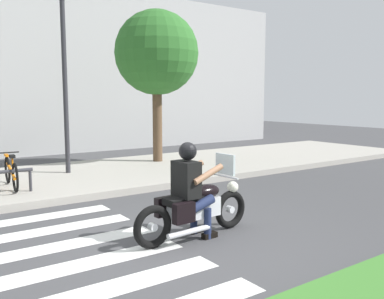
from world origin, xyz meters
name	(u,v)px	position (x,y,z in m)	size (l,w,h in m)	color
ground_plane	(171,244)	(0.00, 0.00, 0.00)	(48.00, 48.00, 0.00)	#424244
sidewalk	(56,180)	(0.00, 5.23, 0.07)	(24.00, 4.40, 0.15)	#A8A399
crosswalk_stripe_1	(105,290)	(-1.33, -0.80, 0.00)	(2.80, 0.40, 0.01)	white
crosswalk_stripe_2	(79,265)	(-1.33, 0.00, 0.00)	(2.80, 0.40, 0.01)	white
crosswalk_stripe_3	(58,247)	(-1.33, 0.80, 0.00)	(2.80, 0.40, 0.01)	white
crosswalk_stripe_4	(42,231)	(-1.33, 1.60, 0.00)	(2.80, 0.40, 0.01)	white
crosswalk_stripe_5	(29,219)	(-1.33, 2.40, 0.00)	(2.80, 0.40, 0.01)	white
motorcycle	(195,207)	(0.45, 0.04, 0.45)	(2.06, 0.66, 1.19)	black
rider	(191,184)	(0.37, 0.04, 0.81)	(0.65, 0.56, 1.42)	black
bicycle_3	(11,172)	(-1.15, 4.50, 0.49)	(0.48, 1.67, 0.73)	black
street_lamp	(64,67)	(0.44, 5.63, 2.80)	(0.28, 0.28, 4.67)	#2D2D33
tree_near_rack	(157,54)	(3.32, 6.03, 3.34)	(2.47, 2.47, 4.60)	brown
building_backdrop	(1,68)	(0.00, 10.93, 3.08)	(24.00, 1.20, 6.17)	#AEAEAE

